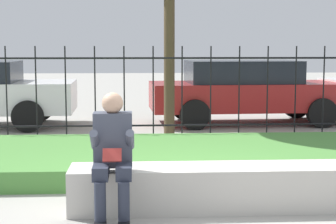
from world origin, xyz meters
The scene contains 6 objects.
ground_plane centered at (0.00, 0.00, 0.00)m, with size 60.00×60.00×0.00m, color #9E9B93.
stone_bench centered at (0.31, 0.00, 0.20)m, with size 3.13×0.57×0.46m.
person_seated_reader centered at (-0.79, -0.32, 0.69)m, with size 0.42×0.73×1.26m.
grass_berm centered at (0.00, 2.09, 0.13)m, with size 8.97×2.78×0.27m.
iron_fence centered at (0.00, 3.90, 0.89)m, with size 6.97×0.03×1.71m.
car_parked_center centered at (1.93, 6.50, 0.74)m, with size 4.43×1.99×1.39m.
Camera 1 is at (-0.57, -5.73, 1.71)m, focal length 60.00 mm.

